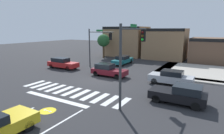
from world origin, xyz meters
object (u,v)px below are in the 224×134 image
Objects in this scene: traffic_signal_northwest at (98,41)px; car_maroon at (108,70)px; roadside_tree at (103,41)px; car_teal at (123,60)px; car_red at (62,63)px; car_black at (180,94)px; car_silver at (171,77)px; traffic_signal_southeast at (131,49)px.

traffic_signal_northwest reaches higher than car_maroon.
roadside_tree reaches higher than car_maroon.
car_teal is (1.82, 4.17, -3.12)m from traffic_signal_northwest.
car_teal is at bearing -34.01° from roadside_tree.
roadside_tree is at bearing 91.68° from car_red.
traffic_signal_northwest is 15.34m from car_black.
car_red reaches higher than car_silver.
car_red is (-8.04, 0.52, 0.03)m from car_maroon.
car_black is (3.38, 1.60, -3.39)m from traffic_signal_southeast.
roadside_tree reaches higher than car_black.
car_black is (9.07, -4.36, 0.00)m from car_maroon.
car_maroon is 0.92× the size of car_red.
car_black is 0.89× the size of roadside_tree.
traffic_signal_northwest reaches higher than car_red.
traffic_signal_southeast is at bearing -104.95° from car_silver.
car_red is (-6.10, -7.12, 0.05)m from car_teal.
car_silver is 19.77m from roadside_tree.
car_maroon is at bearing 14.24° from car_teal.
car_black is 17.79m from car_red.
car_black reaches higher than car_teal.
car_black is at bearing -31.39° from traffic_signal_northwest.
traffic_signal_southeast is 1.29× the size of roadside_tree.
roadside_tree reaches higher than car_red.
roadside_tree is at bearing 124.96° from car_maroon.
car_black is at bearing -25.68° from car_maroon.
traffic_signal_northwest is 5.98m from car_maroon.
car_teal is 7.87m from car_maroon.
traffic_signal_northwest is 1.20× the size of car_red.
car_maroon is (-5.69, 5.96, -3.40)m from traffic_signal_southeast.
car_teal is at bearing 141.62° from car_silver.
traffic_signal_northwest is at bearing 137.30° from car_maroon.
traffic_signal_southeast reaches higher than traffic_signal_northwest.
car_red is 11.75m from roadside_tree.
roadside_tree is at bearing 143.35° from car_silver.
car_teal is at bearing -47.45° from car_black.
car_red is (-13.73, 6.48, -3.37)m from traffic_signal_southeast.
car_black is (12.83, -7.83, -3.10)m from traffic_signal_northwest.
car_black is at bearing -69.70° from car_silver.
traffic_signal_southeast is 13.35m from traffic_signal_northwest.
car_silver is 4.94m from car_black.
car_silver is 0.94× the size of roadside_tree.
car_red is (-15.39, 0.24, 0.02)m from car_silver.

